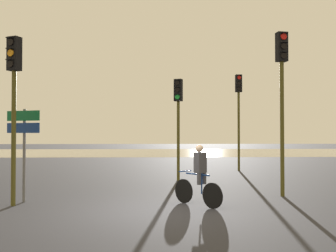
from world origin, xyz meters
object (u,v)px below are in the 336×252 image
object	(u,v)px
direction_sign_post	(24,138)
cyclist	(199,175)
traffic_light_near_left	(14,88)
traffic_light_far_right	(239,104)
traffic_light_center	(178,110)
traffic_light_near_right	(282,83)

from	to	relation	value
direction_sign_post	cyclist	size ratio (longest dim) A/B	1.60
traffic_light_near_left	direction_sign_post	xyz separation A→B (m)	(0.09, 0.50, -1.32)
traffic_light_far_right	cyclist	bearing A→B (deg)	69.67
traffic_light_far_right	traffic_light_center	bearing A→B (deg)	47.82
traffic_light_near_left	traffic_light_near_right	xyz separation A→B (m)	(7.65, 1.26, 0.34)
cyclist	traffic_light_near_left	bearing A→B (deg)	137.90
traffic_light_near_left	cyclist	bearing A→B (deg)	-158.57
traffic_light_center	direction_sign_post	xyz separation A→B (m)	(-4.61, -4.68, -1.10)
traffic_light_near_left	traffic_light_near_right	world-z (taller)	traffic_light_near_right
traffic_light_near_left	cyclist	world-z (taller)	traffic_light_near_left
traffic_light_center	direction_sign_post	size ratio (longest dim) A/B	1.59
direction_sign_post	cyclist	xyz separation A→B (m)	(4.84, -0.70, -0.97)
traffic_light_near_left	traffic_light_far_right	bearing A→B (deg)	-107.79
traffic_light_near_left	traffic_light_near_right	bearing A→B (deg)	-146.97
traffic_light_far_right	cyclist	world-z (taller)	traffic_light_far_right
traffic_light_near_right	direction_sign_post	xyz separation A→B (m)	(-7.56, -0.76, -1.66)
traffic_light_near_left	direction_sign_post	distance (m)	1.42
traffic_light_near_right	traffic_light_center	distance (m)	4.94
traffic_light_far_right	cyclist	size ratio (longest dim) A/B	3.07
cyclist	traffic_light_center	bearing A→B (deg)	52.58
traffic_light_near_right	cyclist	size ratio (longest dim) A/B	3.10
direction_sign_post	cyclist	distance (m)	4.98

